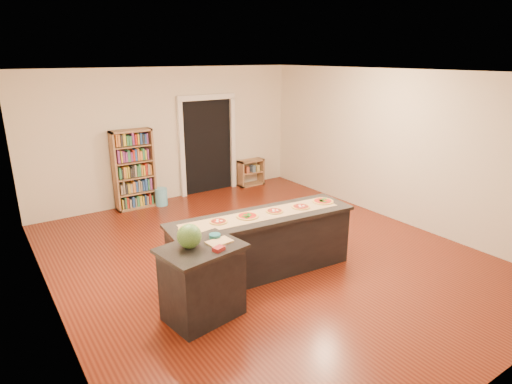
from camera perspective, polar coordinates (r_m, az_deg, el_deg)
room at (r=6.36m, az=1.02°, el=2.98°), size 6.00×7.00×2.80m
doorway at (r=9.75m, az=-6.48°, el=6.90°), size 1.40×0.09×2.21m
kitchen_island at (r=6.16m, az=0.81°, el=-6.94°), size 2.71×0.73×0.89m
side_counter at (r=5.20m, az=-7.15°, el=-11.83°), size 0.93×0.68×0.92m
bookshelf at (r=9.02m, az=-15.98°, el=2.88°), size 0.81×0.29×1.62m
low_shelf at (r=10.36m, az=-0.68°, el=2.62°), size 0.63×0.27×0.63m
waste_bin at (r=9.20m, az=-12.52°, el=-0.62°), size 0.25×0.25×0.37m
kraft_paper at (r=5.99m, az=0.78°, el=-3.03°), size 2.38×0.63×0.00m
watermelon at (r=4.94m, az=-8.89°, el=-5.84°), size 0.28×0.28×0.28m
cutting_board at (r=5.07m, az=-4.92°, el=-6.64°), size 0.31×0.22×0.02m
package_red at (r=4.87m, az=-4.99°, el=-7.55°), size 0.15×0.13×0.05m
package_teal at (r=5.19m, az=-5.51°, el=-5.89°), size 0.14×0.14×0.05m
pizza_a at (r=5.57m, az=-8.97°, el=-4.81°), size 0.27×0.27×0.02m
pizza_b at (r=5.74m, az=-5.03°, el=-3.93°), size 0.26×0.26×0.02m
pizza_c at (r=5.91m, az=-1.16°, el=-3.22°), size 0.30×0.30×0.02m
pizza_d at (r=6.10m, az=2.49°, el=-2.54°), size 0.26×0.26×0.02m
pizza_e at (r=6.30m, az=6.00°, el=-1.96°), size 0.27×0.27×0.02m
pizza_f at (r=6.58m, az=8.89°, el=-1.22°), size 0.32×0.32×0.02m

